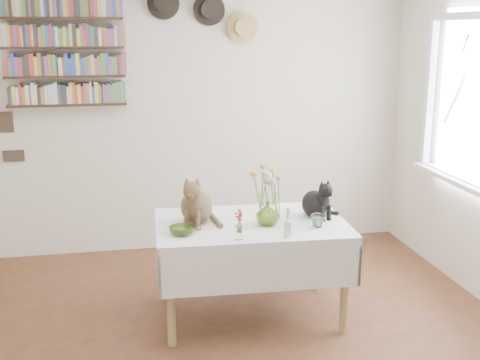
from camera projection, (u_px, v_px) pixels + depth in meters
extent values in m
cube|color=beige|center=(193.00, 116.00, 5.55)|extent=(4.04, 0.04, 2.54)
cube|color=white|center=(480.00, 103.00, 4.46)|extent=(0.01, 1.40, 1.20)
cube|color=white|center=(472.00, 185.00, 4.61)|extent=(0.06, 1.52, 0.06)
cube|color=white|center=(432.00, 93.00, 5.15)|extent=(0.06, 0.06, 1.20)
cube|color=white|center=(469.00, 185.00, 4.61)|extent=(0.12, 1.50, 0.04)
cube|color=white|center=(251.00, 226.00, 4.24)|extent=(1.37, 0.92, 0.06)
cylinder|color=tan|center=(171.00, 299.00, 3.91)|extent=(0.06, 0.06, 0.66)
cylinder|color=tan|center=(345.00, 288.00, 4.08)|extent=(0.06, 0.06, 0.66)
cylinder|color=tan|center=(167.00, 260.00, 4.57)|extent=(0.06, 0.06, 0.66)
cylinder|color=tan|center=(317.00, 251.00, 4.74)|extent=(0.06, 0.06, 0.66)
imported|color=#92B747|center=(267.00, 214.00, 4.15)|extent=(0.20, 0.20, 0.16)
imported|color=#92B747|center=(182.00, 231.00, 3.97)|extent=(0.21, 0.21, 0.05)
imported|color=white|center=(318.00, 221.00, 4.11)|extent=(0.11, 0.11, 0.09)
cylinder|color=white|center=(288.00, 229.00, 3.91)|extent=(0.06, 0.06, 0.11)
cylinder|color=white|center=(288.00, 214.00, 3.88)|extent=(0.02, 0.02, 0.09)
cylinder|color=white|center=(239.00, 233.00, 3.87)|extent=(0.06, 0.06, 0.09)
cone|color=white|center=(327.00, 211.00, 4.35)|extent=(0.05, 0.05, 0.08)
sphere|color=beige|center=(327.00, 205.00, 4.34)|extent=(0.03, 0.03, 0.03)
cylinder|color=#4C7233|center=(263.00, 197.00, 4.12)|extent=(0.01, 0.01, 0.30)
sphere|color=#EDA1B6|center=(263.00, 176.00, 4.09)|extent=(0.07, 0.07, 0.07)
cylinder|color=#4C7233|center=(274.00, 200.00, 4.11)|extent=(0.01, 0.01, 0.26)
sphere|color=#EDA1B6|center=(274.00, 182.00, 4.08)|extent=(0.06, 0.06, 0.06)
cylinder|color=#4C7233|center=(275.00, 193.00, 4.15)|extent=(0.01, 0.01, 0.34)
sphere|color=#FFC049|center=(275.00, 169.00, 4.11)|extent=(0.06, 0.06, 0.06)
cylinder|color=#4C7233|center=(258.00, 195.00, 4.14)|extent=(0.01, 0.01, 0.31)
sphere|color=#FFC049|center=(258.00, 174.00, 4.11)|extent=(0.05, 0.05, 0.05)
cylinder|color=#4C7233|center=(266.00, 190.00, 4.16)|extent=(0.01, 0.01, 0.37)
sphere|color=#999E93|center=(266.00, 164.00, 4.11)|extent=(0.04, 0.04, 0.04)
cylinder|color=#4C7233|center=(262.00, 197.00, 4.08)|extent=(0.01, 0.01, 0.33)
sphere|color=#999E93|center=(262.00, 173.00, 4.04)|extent=(0.04, 0.04, 0.04)
cylinder|color=#4C7233|center=(279.00, 199.00, 4.10)|extent=(0.01, 0.01, 0.29)
sphere|color=#999E93|center=(279.00, 178.00, 4.06)|extent=(0.04, 0.04, 0.04)
cube|color=black|center=(68.00, 104.00, 5.20)|extent=(1.00, 0.16, 0.02)
cube|color=black|center=(66.00, 76.00, 5.14)|extent=(1.00, 0.16, 0.02)
cube|color=black|center=(64.00, 48.00, 5.08)|extent=(1.00, 0.16, 0.02)
cube|color=black|center=(62.00, 18.00, 5.02)|extent=(1.00, 0.16, 0.02)
cylinder|color=black|center=(163.00, 3.00, 5.20)|extent=(0.28, 0.02, 0.28)
cylinder|color=black|center=(164.00, 3.00, 5.16)|extent=(0.16, 0.08, 0.16)
cylinder|color=black|center=(209.00, 9.00, 5.29)|extent=(0.28, 0.02, 0.28)
cylinder|color=black|center=(210.00, 9.00, 5.25)|extent=(0.16, 0.08, 0.16)
cylinder|color=tan|center=(242.00, 27.00, 5.38)|extent=(0.28, 0.02, 0.28)
cylinder|color=tan|center=(243.00, 27.00, 5.34)|extent=(0.16, 0.08, 0.16)
cube|color=#38281E|center=(4.00, 122.00, 5.20)|extent=(0.14, 0.02, 0.18)
cube|color=#38281E|center=(14.00, 156.00, 5.28)|extent=(0.18, 0.02, 0.10)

